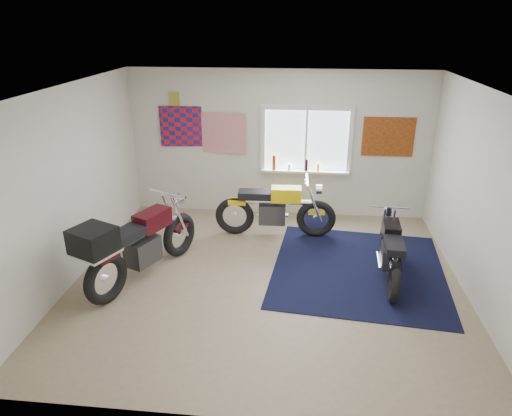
# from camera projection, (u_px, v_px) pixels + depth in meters

# --- Properties ---
(ground) EXTENTS (5.50, 5.50, 0.00)m
(ground) POSITION_uv_depth(u_px,v_px,m) (267.00, 280.00, 6.60)
(ground) COLOR #9E896B
(ground) RESTS_ON ground
(room_shell) EXTENTS (5.50, 5.50, 5.50)m
(room_shell) POSITION_uv_depth(u_px,v_px,m) (268.00, 172.00, 5.97)
(room_shell) COLOR white
(room_shell) RESTS_ON ground
(navy_rug) EXTENTS (2.74, 2.83, 0.01)m
(navy_rug) POSITION_uv_depth(u_px,v_px,m) (358.00, 269.00, 6.87)
(navy_rug) COLOR black
(navy_rug) RESTS_ON ground
(window_assembly) EXTENTS (1.66, 0.17, 1.26)m
(window_assembly) POSITION_uv_depth(u_px,v_px,m) (306.00, 145.00, 8.29)
(window_assembly) COLOR white
(window_assembly) RESTS_ON room_shell
(oil_bottles) EXTENTS (0.87, 0.07, 0.28)m
(oil_bottles) POSITION_uv_depth(u_px,v_px,m) (291.00, 164.00, 8.39)
(oil_bottles) COLOR brown
(oil_bottles) RESTS_ON window_assembly
(flag_display) EXTENTS (1.60, 0.10, 1.17)m
(flag_display) POSITION_uv_depth(u_px,v_px,m) (174.00, 99.00, 8.23)
(flag_display) COLOR red
(flag_display) RESTS_ON room_shell
(triumph_poster) EXTENTS (0.90, 0.03, 0.70)m
(triumph_poster) POSITION_uv_depth(u_px,v_px,m) (388.00, 137.00, 8.09)
(triumph_poster) COLOR #A54C14
(triumph_poster) RESTS_ON room_shell
(yellow_triumph) EXTENTS (2.08, 0.62, 1.05)m
(yellow_triumph) POSITION_uv_depth(u_px,v_px,m) (275.00, 210.00, 7.80)
(yellow_triumph) COLOR black
(yellow_triumph) RESTS_ON ground
(black_chrome_bike) EXTENTS (0.55, 1.81, 0.93)m
(black_chrome_bike) POSITION_uv_depth(u_px,v_px,m) (390.00, 252.00, 6.54)
(black_chrome_bike) COLOR black
(black_chrome_bike) RESTS_ON navy_rug
(maroon_tourer) EXTENTS (1.21, 2.15, 1.13)m
(maroon_tourer) POSITION_uv_depth(u_px,v_px,m) (135.00, 245.00, 6.34)
(maroon_tourer) COLOR black
(maroon_tourer) RESTS_ON ground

